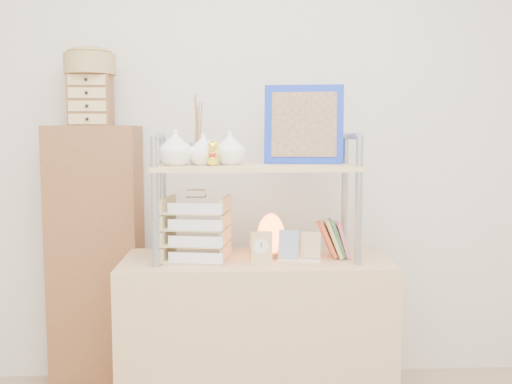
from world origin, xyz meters
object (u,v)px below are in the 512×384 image
cabinet (96,258)px  salt_lamp (271,235)px  desk (256,339)px  letter_tray (197,232)px

cabinet → salt_lamp: (0.87, -0.35, 0.18)m
cabinet → desk: bearing=-21.8°
desk → salt_lamp: (0.07, 0.02, 0.48)m
cabinet → letter_tray: 0.69m
desk → letter_tray: bearing=-176.8°
letter_tray → salt_lamp: (0.33, 0.04, -0.02)m
cabinet → salt_lamp: 0.95m
desk → letter_tray: letter_tray is taller
desk → letter_tray: (-0.26, -0.01, 0.50)m
cabinet → letter_tray: cabinet is taller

